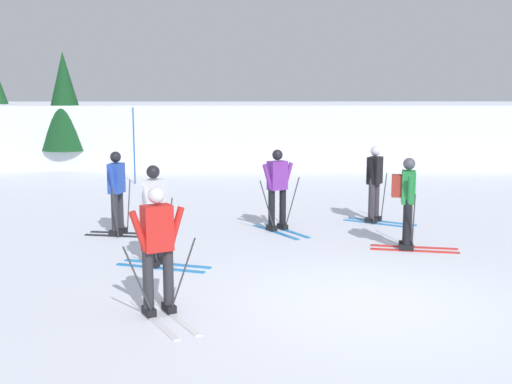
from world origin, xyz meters
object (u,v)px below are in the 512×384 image
object	(u,v)px
skier_purple	(278,188)
conifer_far_left	(65,101)
skier_white	(155,213)
trail_marker_pole	(134,146)
skier_green	(407,199)
skier_red	(158,247)
skier_black	(375,182)
skier_blue	(117,191)

from	to	relation	value
skier_purple	conifer_far_left	world-z (taller)	conifer_far_left
skier_white	trail_marker_pole	bearing A→B (deg)	102.07
skier_green	skier_red	size ratio (longest dim) A/B	1.00
skier_purple	skier_white	bearing A→B (deg)	-128.90
skier_purple	conifer_far_left	distance (m)	12.92
skier_white	skier_black	distance (m)	5.59
skier_red	trail_marker_pole	distance (m)	12.03
skier_white	skier_purple	distance (m)	3.45
skier_green	skier_blue	bearing A→B (deg)	167.54
conifer_far_left	trail_marker_pole	bearing A→B (deg)	-49.74
skier_blue	skier_black	bearing A→B (deg)	12.15
trail_marker_pole	conifer_far_left	distance (m)	5.08
skier_white	skier_red	size ratio (longest dim) A/B	1.00
skier_white	skier_red	distance (m)	2.38
skier_black	trail_marker_pole	world-z (taller)	trail_marker_pole
skier_green	skier_black	distance (m)	2.41
skier_blue	conifer_far_left	bearing A→B (deg)	110.64
skier_purple	conifer_far_left	xyz separation A→B (m)	(-7.36, 10.50, 1.58)
skier_red	trail_marker_pole	bearing A→B (deg)	101.52
skier_white	conifer_far_left	size ratio (longest dim) A/B	0.40
skier_green	skier_blue	world-z (taller)	same
skier_white	skier_green	bearing A→B (deg)	13.65
skier_white	trail_marker_pole	distance (m)	9.66
skier_blue	skier_red	bearing A→B (deg)	-72.39
skier_white	skier_blue	distance (m)	2.56
skier_blue	conifer_far_left	world-z (taller)	conifer_far_left
conifer_far_left	skier_purple	bearing A→B (deg)	-54.98
skier_red	trail_marker_pole	world-z (taller)	trail_marker_pole
skier_white	trail_marker_pole	xyz separation A→B (m)	(-2.02, 9.44, 0.28)
skier_white	skier_purple	bearing A→B (deg)	51.10
trail_marker_pole	skier_white	bearing A→B (deg)	-77.93
trail_marker_pole	conifer_far_left	xyz separation A→B (m)	(-3.17, 3.75, 1.31)
skier_green	skier_black	xyz separation A→B (m)	(-0.11, 2.41, -0.04)
skier_white	skier_black	world-z (taller)	same
skier_white	conifer_far_left	world-z (taller)	conifer_far_left
trail_marker_pole	skier_red	bearing A→B (deg)	-78.48
skier_blue	skier_black	xyz separation A→B (m)	(5.46, 1.18, -0.00)
skier_green	skier_red	bearing A→B (deg)	-140.02
skier_blue	trail_marker_pole	bearing A→B (deg)	97.37
skier_white	conifer_far_left	xyz separation A→B (m)	(-5.19, 13.19, 1.58)
skier_black	conifer_far_left	distance (m)	13.70
skier_green	skier_blue	xyz separation A→B (m)	(-5.57, 1.23, -0.04)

